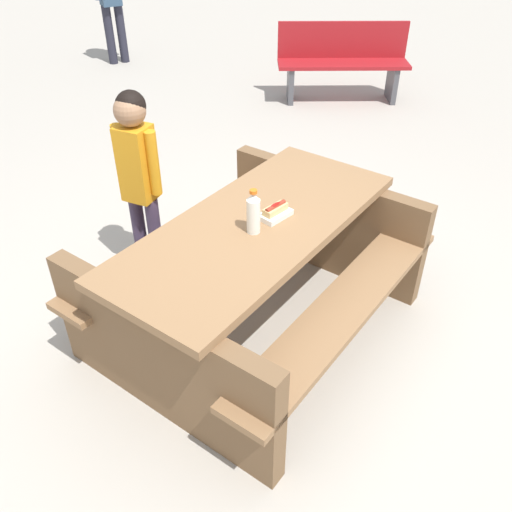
% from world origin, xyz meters
% --- Properties ---
extents(ground_plane, '(30.00, 30.00, 0.00)m').
position_xyz_m(ground_plane, '(0.00, 0.00, 0.00)').
color(ground_plane, '#ADA599').
rests_on(ground_plane, ground).
extents(picnic_table, '(2.13, 1.87, 0.75)m').
position_xyz_m(picnic_table, '(0.00, 0.00, 0.44)').
color(picnic_table, olive).
rests_on(picnic_table, ground).
extents(soda_bottle, '(0.07, 0.07, 0.25)m').
position_xyz_m(soda_bottle, '(-0.06, -0.07, 0.86)').
color(soda_bottle, silver).
rests_on(soda_bottle, picnic_table).
extents(hotdog_tray, '(0.20, 0.14, 0.08)m').
position_xyz_m(hotdog_tray, '(0.11, -0.02, 0.78)').
color(hotdog_tray, white).
rests_on(hotdog_tray, picnic_table).
extents(child_in_coat, '(0.25, 0.28, 1.26)m').
position_xyz_m(child_in_coat, '(-0.24, 0.90, 0.81)').
color(child_in_coat, '#3F334C').
rests_on(child_in_coat, ground).
extents(park_bench_near, '(1.45, 1.20, 0.85)m').
position_xyz_m(park_bench_near, '(3.16, 2.58, 0.45)').
color(park_bench_near, maroon).
rests_on(park_bench_near, ground).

